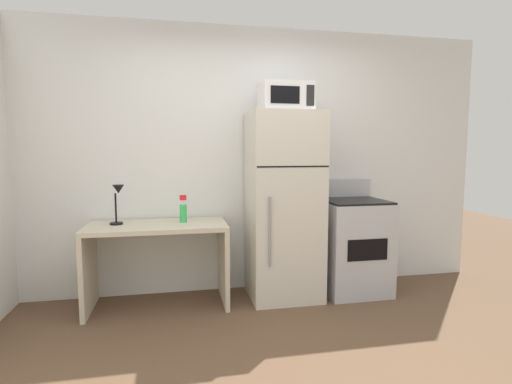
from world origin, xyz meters
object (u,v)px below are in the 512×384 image
Objects in this scene: desk_lamp at (118,198)px; refrigerator at (284,206)px; oven_range at (353,245)px; spray_bottle at (183,211)px; microwave at (285,97)px; desk at (158,248)px.

refrigerator reaches higher than desk_lamp.
desk_lamp is 0.32× the size of oven_range.
spray_bottle is 1.40m from microwave.
oven_range reaches higher than spray_bottle.
refrigerator reaches higher than oven_range.
spray_bottle is at bearing 10.68° from desk.
microwave reaches higher than spray_bottle.
refrigerator is 3.81× the size of microwave.
spray_bottle is at bearing 178.35° from oven_range.
desk_lamp is 2.27m from oven_range.
refrigerator is at bearing -2.73° from spray_bottle.
microwave is (1.50, -0.05, 0.89)m from desk_lamp.
desk is at bearing -169.32° from spray_bottle.
refrigerator is 1.59× the size of oven_range.
desk is at bearing -5.52° from desk_lamp.
desk_lamp is 0.58m from spray_bottle.
microwave reaches higher than refrigerator.
microwave is at bearing -1.09° from desk.
microwave is 1.59m from oven_range.
microwave is at bearing -2.07° from desk_lamp.
refrigerator is at bearing -1.26° from desk_lamp.
oven_range is at bearing -0.92° from desk_lamp.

